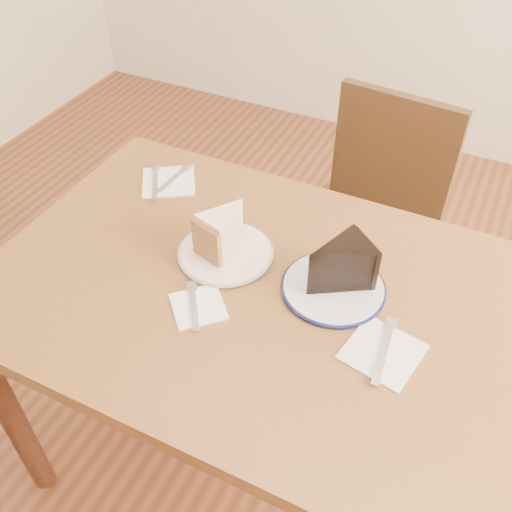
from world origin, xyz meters
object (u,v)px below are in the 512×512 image
object	(u,v)px
plate_navy	(333,288)
carrot_cake	(226,230)
chocolate_cake	(335,268)
plate_cream	(226,253)
chair_far	(366,231)
table	(259,317)

from	to	relation	value
plate_navy	carrot_cake	xyz separation A→B (m)	(-0.27, 0.01, 0.05)
plate_navy	chocolate_cake	size ratio (longest dim) A/B	1.64
chocolate_cake	plate_cream	bearing A→B (deg)	40.36
chocolate_cake	plate_navy	bearing A→B (deg)	-177.77
plate_cream	chocolate_cake	distance (m)	0.27
chair_far	plate_navy	world-z (taller)	chair_far
table	chair_far	world-z (taller)	chair_far
table	carrot_cake	bearing A→B (deg)	147.50
table	chair_far	bearing A→B (deg)	81.53
chair_far	plate_navy	bearing A→B (deg)	102.59
table	chocolate_cake	world-z (taller)	chocolate_cake
chair_far	chocolate_cake	size ratio (longest dim) A/B	6.76
chair_far	plate_cream	distance (m)	0.62
carrot_cake	chocolate_cake	bearing A→B (deg)	13.56
table	carrot_cake	world-z (taller)	carrot_cake
plate_cream	carrot_cake	bearing A→B (deg)	111.06
plate_cream	carrot_cake	world-z (taller)	carrot_cake
table	carrot_cake	distance (m)	0.21
plate_cream	chair_far	bearing A→B (deg)	69.01
chair_far	plate_cream	world-z (taller)	chair_far
table	plate_navy	bearing A→B (deg)	23.25
plate_cream	plate_navy	size ratio (longest dim) A/B	0.97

